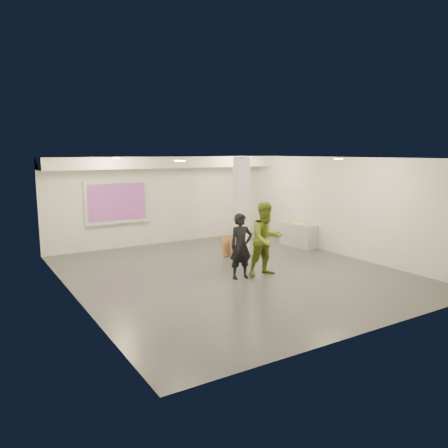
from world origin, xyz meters
TOP-DOWN VIEW (x-y plane):
  - floor at (0.00, 0.00)m, footprint 8.00×9.00m
  - ceiling at (0.00, 0.00)m, footprint 8.00×9.00m
  - wall_back at (0.00, 4.50)m, footprint 8.00×0.01m
  - wall_front at (0.00, -4.50)m, footprint 8.00×0.01m
  - wall_left at (-4.00, 0.00)m, footprint 0.01×9.00m
  - wall_right at (4.00, 0.00)m, footprint 0.01×9.00m
  - soffit_band at (0.00, 3.95)m, footprint 8.00×1.10m
  - downlight_nw at (-2.20, 2.50)m, footprint 0.22×0.22m
  - downlight_ne at (2.20, 2.50)m, footprint 0.22×0.22m
  - downlight_sw at (-2.20, -1.50)m, footprint 0.22×0.22m
  - downlight_se at (2.20, -1.50)m, footprint 0.22×0.22m
  - column at (1.50, 1.80)m, footprint 0.52×0.52m
  - projection_screen at (-1.60, 4.45)m, footprint 2.10×0.13m
  - credenza at (3.72, 1.60)m, footprint 0.65×1.35m
  - papers_stack at (3.68, 1.62)m, footprint 0.31×0.37m
  - postit_pad at (3.75, 1.91)m, footprint 0.23×0.31m
  - cardboard_back at (1.12, 1.49)m, footprint 0.51×0.21m
  - cardboard_front at (0.98, 1.73)m, footprint 0.60×0.34m
  - woman at (-0.08, -0.54)m, footprint 0.64×0.46m
  - man at (0.63, -0.64)m, footprint 0.96×0.77m

SIDE VIEW (x-z plane):
  - floor at x=0.00m, z-range -0.01..0.01m
  - cardboard_back at x=1.12m, z-range 0.00..0.55m
  - cardboard_front at x=0.98m, z-range 0.00..0.60m
  - credenza at x=3.72m, z-range 0.00..0.77m
  - papers_stack at x=3.68m, z-range 0.77..0.79m
  - postit_pad at x=3.75m, z-range 0.77..0.80m
  - woman at x=-0.08m, z-range 0.00..1.65m
  - man at x=0.63m, z-range 0.00..1.90m
  - wall_back at x=0.00m, z-range 0.00..3.00m
  - wall_front at x=0.00m, z-range 0.00..3.00m
  - wall_left at x=-4.00m, z-range 0.00..3.00m
  - wall_right at x=4.00m, z-range 0.00..3.00m
  - column at x=1.50m, z-range 0.00..3.00m
  - projection_screen at x=-1.60m, z-range 0.82..2.24m
  - soffit_band at x=0.00m, z-range 2.64..3.00m
  - downlight_nw at x=-2.20m, z-range 2.97..2.99m
  - downlight_ne at x=2.20m, z-range 2.97..2.99m
  - downlight_sw at x=-2.20m, z-range 2.97..2.99m
  - downlight_se at x=2.20m, z-range 2.97..2.99m
  - ceiling at x=0.00m, z-range 3.00..3.00m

